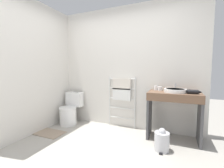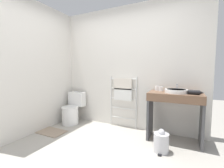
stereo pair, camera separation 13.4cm
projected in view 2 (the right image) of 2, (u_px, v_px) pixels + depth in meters
The scene contains 13 objects.
ground_plane at pixel (84, 164), 1.98m from camera, with size 12.00×12.00×0.00m, color #A8A399.
wall_back at pixel (126, 68), 3.26m from camera, with size 3.20×0.12×2.59m, color silver.
wall_side at pixel (45, 68), 3.20m from camera, with size 0.12×2.22×2.59m, color silver.
toilet at pixel (72, 110), 3.52m from camera, with size 0.41×0.53×0.73m.
towel_radiator at pixel (123, 92), 3.21m from camera, with size 0.61×0.06×1.10m.
vanity_counter at pixel (174, 109), 2.58m from camera, with size 0.87×0.50×0.86m.
sink_basin at pixel (176, 91), 2.54m from camera, with size 0.37×0.37×0.06m.
faucet at pixel (177, 87), 2.71m from camera, with size 0.02×0.10×0.13m.
cup_near_wall at pixel (157, 88), 2.85m from camera, with size 0.08×0.08×0.09m.
cup_near_edge at pixel (161, 89), 2.78m from camera, with size 0.08×0.08×0.08m.
hair_dryer at pixel (195, 92), 2.36m from camera, with size 0.22×0.16×0.07m.
trash_bin at pixel (161, 142), 2.27m from camera, with size 0.23×0.26×0.36m.
bath_mat at pixel (51, 132), 3.01m from camera, with size 0.56×0.36×0.01m, color gray.
Camera 2 is at (1.15, -1.52, 1.23)m, focal length 24.00 mm.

